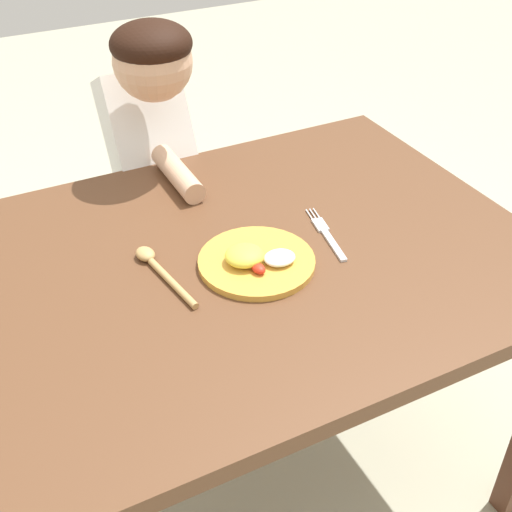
# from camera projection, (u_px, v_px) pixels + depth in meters

# --- Properties ---
(ground_plane) EXTENTS (8.00, 8.00, 0.00)m
(ground_plane) POSITION_uv_depth(u_px,v_px,m) (241.00, 474.00, 1.81)
(ground_plane) COLOR #AEAC91
(dining_table) EXTENTS (1.25, 0.91, 0.73)m
(dining_table) POSITION_uv_depth(u_px,v_px,m) (236.00, 284.00, 1.41)
(dining_table) COLOR brown
(dining_table) RESTS_ON ground_plane
(plate) EXTENTS (0.24, 0.24, 0.05)m
(plate) POSITION_uv_depth(u_px,v_px,m) (256.00, 261.00, 1.34)
(plate) COLOR gold
(plate) RESTS_ON dining_table
(fork) EXTENTS (0.05, 0.20, 0.01)m
(fork) POSITION_uv_depth(u_px,v_px,m) (327.00, 235.00, 1.43)
(fork) COLOR silver
(fork) RESTS_ON dining_table
(spoon) EXTENTS (0.06, 0.22, 0.02)m
(spoon) POSITION_uv_depth(u_px,v_px,m) (158.00, 267.00, 1.33)
(spoon) COLOR tan
(spoon) RESTS_ON dining_table
(person) EXTENTS (0.22, 0.46, 1.09)m
(person) POSITION_uv_depth(u_px,v_px,m) (154.00, 191.00, 1.84)
(person) COLOR #425072
(person) RESTS_ON ground_plane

